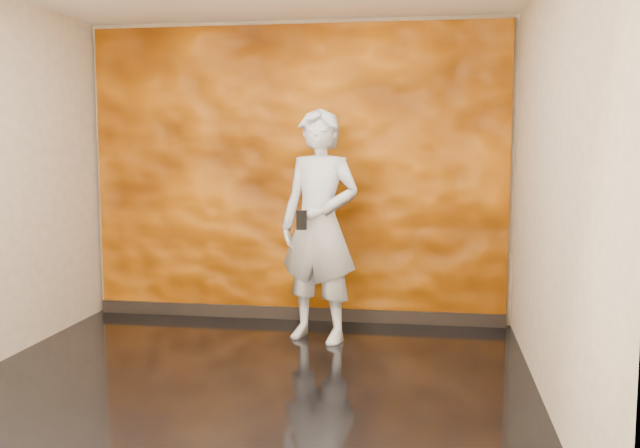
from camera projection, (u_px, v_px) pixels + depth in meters
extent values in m
cube|color=black|center=(243.00, 388.00, 4.91)|extent=(4.00, 4.00, 0.01)
cube|color=tan|center=(297.00, 172.00, 6.71)|extent=(4.00, 0.02, 2.80)
cube|color=tan|center=(105.00, 212.00, 2.78)|extent=(4.00, 0.02, 2.80)
cube|color=tan|center=(552.00, 187.00, 4.44)|extent=(0.02, 4.00, 2.80)
cube|color=orange|center=(296.00, 174.00, 6.67)|extent=(3.90, 0.06, 2.75)
cube|color=black|center=(296.00, 313.00, 6.78)|extent=(3.90, 0.04, 0.12)
imported|color=#A0A5B0|center=(319.00, 226.00, 6.00)|extent=(0.83, 0.68, 1.96)
cube|color=black|center=(301.00, 220.00, 5.72)|extent=(0.09, 0.04, 0.16)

